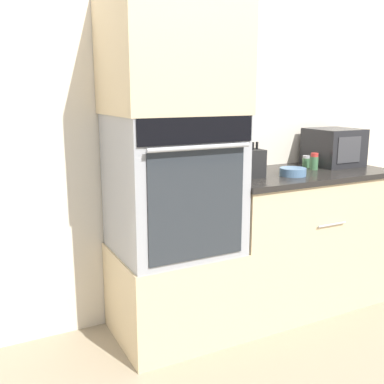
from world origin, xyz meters
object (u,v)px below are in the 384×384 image
wall_oven (173,184)px  microwave (334,147)px  condiment_jar_mid (314,162)px  knife_block (252,163)px  bowl (293,172)px  condiment_jar_near (229,171)px  condiment_jar_far (306,162)px  condiment_jar_back (262,167)px

wall_oven → microwave: 1.32m
condiment_jar_mid → knife_block: bearing=-176.5°
bowl → condiment_jar_near: size_ratio=2.53×
bowl → microwave: bearing=20.7°
bowl → condiment_jar_mid: condiment_jar_mid is taller
wall_oven → bowl: size_ratio=4.74×
wall_oven → knife_block: 0.54m
wall_oven → knife_block: size_ratio=3.65×
condiment_jar_mid → condiment_jar_far: bearing=80.8°
knife_block → bowl: bearing=-17.8°
knife_block → bowl: size_ratio=1.30×
microwave → condiment_jar_back: (-0.66, -0.06, -0.09)m
wall_oven → condiment_jar_far: size_ratio=9.54×
bowl → condiment_jar_back: 0.20m
condiment_jar_near → condiment_jar_back: bearing=-4.6°
bowl → condiment_jar_far: size_ratio=2.01×
knife_block → condiment_jar_back: size_ratio=2.47×
knife_block → condiment_jar_near: knife_block is taller
condiment_jar_back → bowl: bearing=-45.9°
microwave → condiment_jar_mid: bearing=-161.2°
condiment_jar_far → condiment_jar_back: size_ratio=0.94×
microwave → knife_block: bearing=-171.4°
condiment_jar_far → condiment_jar_back: condiment_jar_back is taller
condiment_jar_near → condiment_jar_back: (0.24, -0.02, 0.01)m
bowl → condiment_jar_back: (-0.14, 0.14, 0.02)m
microwave → knife_block: (-0.78, -0.12, -0.04)m
condiment_jar_back → wall_oven: bearing=-176.6°
condiment_jar_mid → condiment_jar_far: size_ratio=1.37×
knife_block → condiment_jar_back: (0.12, 0.06, -0.04)m
wall_oven → condiment_jar_far: wall_oven is taller
condiment_jar_near → microwave: bearing=2.6°
knife_block → bowl: (0.25, -0.08, -0.06)m
condiment_jar_far → condiment_jar_back: 0.43m
wall_oven → condiment_jar_back: bearing=3.4°
condiment_jar_near → bowl: bearing=-23.0°
microwave → condiment_jar_back: bearing=-174.9°
knife_block → condiment_jar_near: 0.15m
microwave → condiment_jar_far: bearing=177.0°
knife_block → condiment_jar_back: 0.14m
bowl → condiment_jar_far: (0.29, 0.21, 0.02)m
knife_block → condiment_jar_near: (-0.12, 0.08, -0.05)m
wall_oven → bowl: bearing=-7.4°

